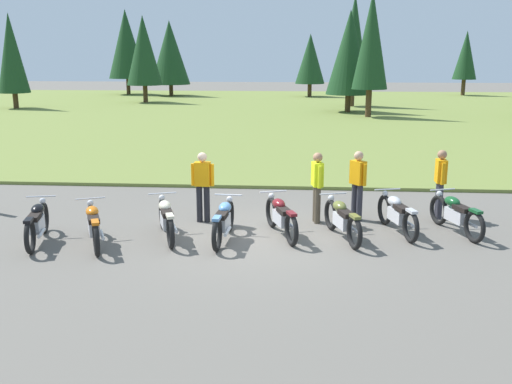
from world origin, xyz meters
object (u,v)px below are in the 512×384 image
(rider_with_back_turned, at_px, (440,180))
(rider_near_row_end, at_px, (358,181))
(motorcycle_cream, at_px, (166,219))
(motorcycle_silver, at_px, (397,214))
(motorcycle_olive, at_px, (342,219))
(motorcycle_british_green, at_px, (456,214))
(motorcycle_black, at_px, (37,223))
(motorcycle_sky_blue, at_px, (224,221))
(rider_in_hivis_vest, at_px, (203,183))
(rider_checking_bike, at_px, (317,183))
(motorcycle_orange, at_px, (94,225))
(motorcycle_maroon, at_px, (281,216))

(rider_with_back_turned, distance_m, rider_near_row_end, 2.02)
(motorcycle_cream, distance_m, motorcycle_silver, 5.08)
(motorcycle_olive, distance_m, motorcycle_british_green, 2.61)
(motorcycle_cream, xyz_separation_m, motorcycle_silver, (5.02, 0.77, 0.00))
(motorcycle_silver, bearing_deg, motorcycle_black, -170.48)
(motorcycle_sky_blue, bearing_deg, rider_in_hivis_vest, 116.12)
(motorcycle_black, height_order, rider_checking_bike, rider_checking_bike)
(rider_with_back_turned, bearing_deg, rider_near_row_end, -170.90)
(motorcycle_orange, distance_m, motorcycle_silver, 6.55)
(rider_checking_bike, distance_m, rider_near_row_end, 1.00)
(motorcycle_maroon, distance_m, motorcycle_olive, 1.32)
(motorcycle_cream, bearing_deg, motorcycle_british_green, 7.78)
(motorcycle_maroon, bearing_deg, motorcycle_silver, 9.11)
(motorcycle_orange, bearing_deg, motorcycle_silver, 11.87)
(motorcycle_olive, bearing_deg, motorcycle_maroon, 175.12)
(rider_with_back_turned, bearing_deg, motorcycle_british_green, -85.40)
(motorcycle_silver, height_order, rider_near_row_end, rider_near_row_end)
(motorcycle_olive, bearing_deg, rider_with_back_turned, 36.73)
(motorcycle_orange, bearing_deg, rider_in_hivis_vest, 43.35)
(rider_with_back_turned, bearing_deg, motorcycle_black, -163.74)
(motorcycle_maroon, distance_m, rider_checking_bike, 1.46)
(motorcycle_silver, height_order, motorcycle_british_green, same)
(motorcycle_british_green, height_order, rider_checking_bike, rider_checking_bike)
(motorcycle_sky_blue, bearing_deg, motorcycle_silver, 12.50)
(motorcycle_orange, relative_size, motorcycle_sky_blue, 0.94)
(motorcycle_maroon, distance_m, rider_near_row_end, 2.30)
(motorcycle_black, height_order, motorcycle_olive, same)
(motorcycle_cream, relative_size, rider_with_back_turned, 1.20)
(motorcycle_black, distance_m, motorcycle_silver, 7.76)
(motorcycle_olive, xyz_separation_m, motorcycle_silver, (1.24, 0.52, 0.00))
(motorcycle_orange, distance_m, motorcycle_maroon, 3.97)
(motorcycle_black, height_order, rider_with_back_turned, rider_with_back_turned)
(motorcycle_cream, bearing_deg, motorcycle_orange, -157.68)
(motorcycle_sky_blue, xyz_separation_m, rider_checking_bike, (2.00, 1.53, 0.51))
(motorcycle_black, relative_size, rider_with_back_turned, 1.24)
(motorcycle_cream, relative_size, motorcycle_sky_blue, 0.96)
(motorcycle_black, relative_size, motorcycle_british_green, 1.02)
(motorcycle_olive, bearing_deg, motorcycle_british_green, 13.52)
(motorcycle_orange, bearing_deg, rider_near_row_end, 22.50)
(rider_checking_bike, height_order, rider_with_back_turned, same)
(motorcycle_olive, xyz_separation_m, motorcycle_british_green, (2.54, 0.61, 0.00))
(motorcycle_orange, xyz_separation_m, motorcycle_cream, (1.40, 0.57, 0.00))
(rider_near_row_end, bearing_deg, motorcycle_black, -161.75)
(motorcycle_cream, distance_m, motorcycle_olive, 3.78)
(motorcycle_maroon, relative_size, rider_near_row_end, 1.20)
(motorcycle_sky_blue, xyz_separation_m, rider_with_back_turned, (4.96, 2.13, 0.51))
(motorcycle_black, distance_m, rider_in_hivis_vest, 3.73)
(motorcycle_cream, bearing_deg, motorcycle_sky_blue, -2.72)
(motorcycle_sky_blue, distance_m, motorcycle_maroon, 1.27)
(motorcycle_sky_blue, distance_m, rider_near_row_end, 3.51)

